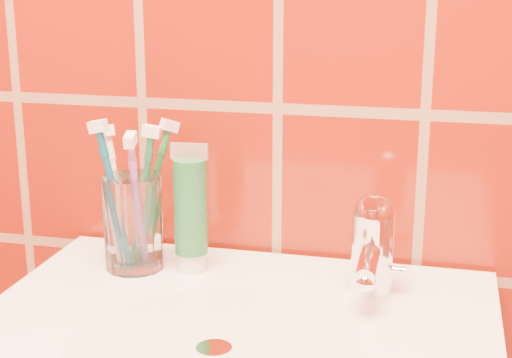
# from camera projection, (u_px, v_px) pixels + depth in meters

# --- Properties ---
(glass_tumbler) EXTENTS (0.09, 0.09, 0.12)m
(glass_tumbler) POSITION_uv_depth(u_px,v_px,m) (134.00, 222.00, 0.97)
(glass_tumbler) COLOR white
(glass_tumbler) RESTS_ON pedestal_sink
(toothpaste_tube) EXTENTS (0.05, 0.04, 0.16)m
(toothpaste_tube) POSITION_uv_depth(u_px,v_px,m) (191.00, 212.00, 0.96)
(toothpaste_tube) COLOR white
(toothpaste_tube) RESTS_ON pedestal_sink
(faucet) EXTENTS (0.05, 0.11, 0.12)m
(faucet) POSITION_uv_depth(u_px,v_px,m) (372.00, 242.00, 0.89)
(faucet) COLOR white
(faucet) RESTS_ON pedestal_sink
(toothbrush_0) EXTENTS (0.05, 0.10, 0.20)m
(toothbrush_0) POSITION_uv_depth(u_px,v_px,m) (137.00, 204.00, 0.94)
(toothbrush_0) COLOR #904CA3
(toothbrush_0) RESTS_ON glass_tumbler
(toothbrush_1) EXTENTS (0.06, 0.05, 0.19)m
(toothbrush_1) POSITION_uv_depth(u_px,v_px,m) (144.00, 197.00, 0.97)
(toothbrush_1) COLOR #1D6F41
(toothbrush_1) RESTS_ON glass_tumbler
(toothbrush_2) EXTENTS (0.13, 0.14, 0.20)m
(toothbrush_2) POSITION_uv_depth(u_px,v_px,m) (150.00, 193.00, 0.99)
(toothbrush_2) COLOR #1F7733
(toothbrush_2) RESTS_ON glass_tumbler
(toothbrush_3) EXTENTS (0.07, 0.06, 0.20)m
(toothbrush_3) POSITION_uv_depth(u_px,v_px,m) (115.00, 197.00, 0.96)
(toothbrush_3) COLOR #0D5473
(toothbrush_3) RESTS_ON glass_tumbler
(toothbrush_4) EXTENTS (0.13, 0.13, 0.19)m
(toothbrush_4) POSITION_uv_depth(u_px,v_px,m) (118.00, 197.00, 0.98)
(toothbrush_4) COLOR white
(toothbrush_4) RESTS_ON glass_tumbler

